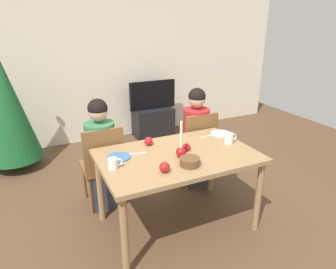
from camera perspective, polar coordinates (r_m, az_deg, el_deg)
The scene contains 21 objects.
ground_plane at distance 3.12m, azimuth 1.64°, elevation -16.33°, with size 7.68×7.68×0.00m, color brown.
back_wall at distance 4.97m, azimuth -12.28°, elevation 13.80°, with size 6.40×0.10×2.60m, color beige.
dining_table at distance 2.76m, azimuth 1.78°, elevation -5.29°, with size 1.40×0.90×0.75m.
chair_left at distance 3.18m, azimuth -12.13°, elevation -5.14°, with size 0.40×0.40×0.90m.
chair_right at distance 3.56m, azimuth 5.42°, elevation -1.83°, with size 0.40×0.40×0.90m.
person_left_child at distance 3.19m, azimuth -12.35°, elevation -3.97°, with size 0.30×0.30×1.17m.
person_right_child at distance 3.56m, azimuth 5.19°, elevation -0.80°, with size 0.30×0.30×1.17m.
tv_stand at distance 5.14m, azimuth -2.81°, elevation 2.32°, with size 0.64×0.40×0.48m, color black.
tv at distance 5.01m, azimuth -2.91°, elevation 7.42°, with size 0.79×0.05×0.46m.
christmas_tree at distance 4.34m, azimuth -28.13°, elevation 4.60°, with size 0.71×0.71×1.63m.
candle_centerpiece at distance 2.65m, azimuth 2.36°, elevation -2.93°, with size 0.09×0.09×0.33m.
plate_left at distance 2.69m, azimuth -9.26°, elevation -4.22°, with size 0.21×0.21×0.01m, color teal.
plate_right at distance 3.23m, azimuth 9.87°, elevation 0.18°, with size 0.21×0.21×0.01m, color white.
mug_left at distance 2.49m, azimuth -10.26°, elevation -5.40°, with size 0.12×0.08×0.09m.
mug_right at distance 3.00m, azimuth 11.41°, elevation -0.69°, with size 0.13×0.09×0.10m.
fork_left at distance 2.74m, azimuth -5.94°, elevation -3.57°, with size 0.18×0.01×0.01m, color silver.
fork_right at distance 3.15m, azimuth 7.31°, elevation -0.31°, with size 0.18×0.01×0.01m, color silver.
bowl_walnuts at distance 2.52m, azimuth 4.13°, elevation -5.12°, with size 0.17×0.17×0.07m, color brown.
apple_near_candle at distance 2.41m, azimuth -0.66°, elevation -6.17°, with size 0.09×0.09×0.09m, color #AE191C.
apple_by_left_plate at distance 2.78m, azimuth 3.47°, elevation -2.39°, with size 0.07×0.07×0.07m, color #B0141B.
apple_by_right_mug at distance 2.90m, azimuth -3.67°, elevation -1.26°, with size 0.08×0.08×0.08m, color red.
Camera 1 is at (-1.13, -2.20, 1.90)m, focal length 32.45 mm.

